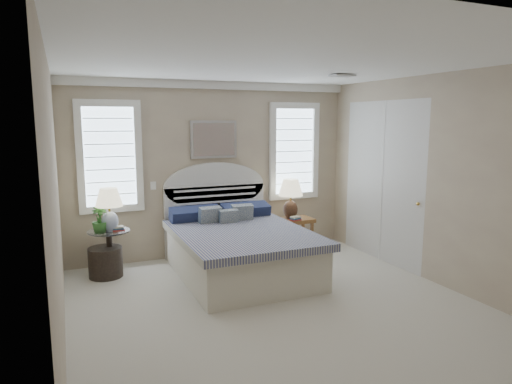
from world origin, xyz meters
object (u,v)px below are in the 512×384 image
Objects in this scene: bed at (238,246)px; lamp_right at (291,194)px; nightstand_right at (297,227)px; floor_pot at (106,262)px; side_table_left at (110,248)px; lamp_left at (109,205)px.

bed reaches higher than lamp_right.
nightstand_right is 0.82× the size of lamp_right.
floor_pot is 3.01m from lamp_right.
side_table_left is at bearing -177.08° from lamp_right.
side_table_left reaches higher than nightstand_right.
lamp_left is at bearing 161.43° from bed.
floor_pot is (-0.07, -0.05, -0.18)m from side_table_left.
lamp_right is (2.83, 0.19, -0.07)m from lamp_left.
lamp_right reaches higher than floor_pot.
bed is 1.82m from lamp_left.
bed is at bearing -148.49° from lamp_right.
lamp_right is (1.20, 0.74, 0.54)m from bed.
bed is 3.61× the size of side_table_left.
lamp_left is (0.02, -0.04, 0.61)m from side_table_left.
lamp_left reaches higher than nightstand_right.
side_table_left is 0.97× the size of lamp_right.
nightstand_right is (1.30, 0.69, 0.00)m from bed.
side_table_left is at bearing 160.26° from bed.
bed reaches higher than side_table_left.
floor_pot is 0.76× the size of lamp_left.
nightstand_right is at bearing -25.08° from lamp_right.
bed reaches higher than nightstand_right.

